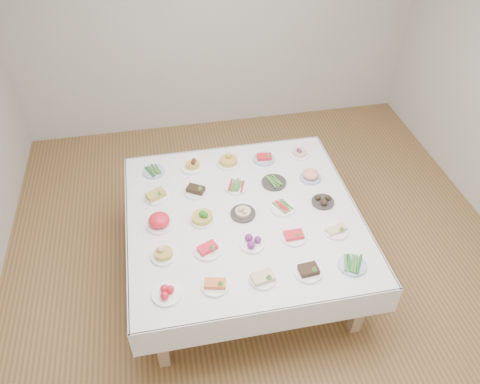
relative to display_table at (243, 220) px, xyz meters
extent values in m
plane|color=olive|center=(0.20, 0.13, -0.68)|extent=(5.00, 5.00, 0.00)
cube|color=beige|center=(0.20, 2.63, 0.72)|extent=(5.00, 0.02, 2.80)
cube|color=white|center=(0.00, 0.00, 0.04)|extent=(1.99, 1.99, 0.06)
cube|color=white|center=(0.00, 1.00, -0.07)|extent=(2.01, 0.01, 0.28)
cube|color=white|center=(0.00, -1.00, -0.07)|extent=(2.01, 0.02, 0.28)
cube|color=white|center=(1.00, 0.00, -0.07)|extent=(0.01, 2.01, 0.28)
cube|color=white|center=(-1.00, 0.00, -0.07)|extent=(0.02, 2.01, 0.28)
cube|color=tan|center=(-0.82, -0.82, -0.33)|extent=(0.09, 0.09, 0.69)
cube|color=tan|center=(0.82, -0.82, -0.33)|extent=(0.09, 0.09, 0.69)
cube|color=tan|center=(-0.82, 0.82, -0.33)|extent=(0.09, 0.09, 0.69)
cube|color=tan|center=(0.82, 0.82, -0.33)|extent=(0.09, 0.09, 0.69)
cylinder|color=white|center=(-0.71, -0.72, 0.08)|extent=(0.22, 0.22, 0.02)
cylinder|color=white|center=(-0.36, -0.71, 0.08)|extent=(0.20, 0.20, 0.02)
cylinder|color=white|center=(0.00, -0.72, 0.08)|extent=(0.19, 0.19, 0.02)
cylinder|color=white|center=(0.36, -0.72, 0.08)|extent=(0.21, 0.21, 0.02)
cylinder|color=#4C66B2|center=(0.71, -0.72, 0.08)|extent=(0.22, 0.22, 0.02)
cylinder|color=white|center=(-0.71, -0.35, 0.08)|extent=(0.20, 0.20, 0.02)
cylinder|color=white|center=(-0.36, -0.36, 0.08)|extent=(0.22, 0.22, 0.02)
cylinder|color=white|center=(0.00, -0.37, 0.08)|extent=(0.19, 0.19, 0.02)
cylinder|color=white|center=(0.35, -0.35, 0.08)|extent=(0.21, 0.21, 0.02)
cylinder|color=white|center=(0.71, -0.36, 0.08)|extent=(0.20, 0.20, 0.02)
cylinder|color=white|center=(-0.72, 0.00, 0.08)|extent=(0.22, 0.22, 0.02)
cylinder|color=white|center=(-0.36, -0.01, 0.08)|extent=(0.20, 0.20, 0.02)
cylinder|color=#302D2A|center=(0.00, 0.00, 0.08)|extent=(0.21, 0.21, 0.02)
cylinder|color=white|center=(0.36, 0.01, 0.08)|extent=(0.22, 0.22, 0.02)
cylinder|color=#302D2A|center=(0.72, 0.01, 0.08)|extent=(0.20, 0.20, 0.02)
cylinder|color=white|center=(-0.73, 0.35, 0.08)|extent=(0.20, 0.20, 0.02)
cylinder|color=white|center=(-0.37, 0.36, 0.08)|extent=(0.20, 0.20, 0.02)
cylinder|color=white|center=(0.01, 0.35, 0.08)|extent=(0.21, 0.21, 0.02)
cylinder|color=#302D2A|center=(0.36, 0.35, 0.08)|extent=(0.23, 0.23, 0.02)
cylinder|color=#4C66B2|center=(0.71, 0.35, 0.08)|extent=(0.20, 0.20, 0.02)
cylinder|color=#4C66B2|center=(-0.73, 0.73, 0.08)|extent=(0.21, 0.21, 0.02)
cylinder|color=white|center=(-0.35, 0.72, 0.08)|extent=(0.22, 0.22, 0.02)
cylinder|color=white|center=(0.00, 0.72, 0.08)|extent=(0.22, 0.22, 0.02)
cylinder|color=#4C66B2|center=(0.35, 0.71, 0.08)|extent=(0.22, 0.22, 0.02)
cylinder|color=white|center=(0.72, 0.72, 0.08)|extent=(0.20, 0.20, 0.02)
camera|label=1|loc=(-0.59, -2.83, 2.91)|focal=35.00mm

